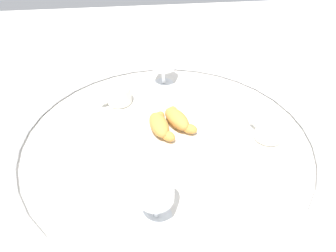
{
  "coord_description": "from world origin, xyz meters",
  "views": [
    {
      "loc": [
        0.67,
        -0.08,
        0.59
      ],
      "look_at": [
        -0.03,
        0.01,
        0.03
      ],
      "focal_mm": 35.02,
      "sensor_mm": 36.0,
      "label": 1
    }
  ],
  "objects": [
    {
      "name": "sugar_packet",
      "position": [
        -0.18,
        0.06,
        0.0
      ],
      "size": [
        0.06,
        0.04,
        0.01
      ],
      "primitive_type": "cube",
      "rotation": [
        0.0,
        0.0,
        0.24
      ],
      "color": "white",
      "rests_on": "ground_plane"
    },
    {
      "name": "pastry_plate",
      "position": [
        -0.03,
        0.01,
        0.01
      ],
      "size": [
        0.23,
        0.23,
        0.02
      ],
      "color": "silver",
      "rests_on": "ground_plane"
    },
    {
      "name": "coffee_cup_far",
      "position": [
        0.03,
        0.27,
        0.03
      ],
      "size": [
        0.14,
        0.14,
        0.06
      ],
      "color": "silver",
      "rests_on": "ground_plane"
    },
    {
      "name": "croissant_large",
      "position": [
        -0.02,
        -0.02,
        0.04
      ],
      "size": [
        0.13,
        0.08,
        0.04
      ],
      "color": "#CC893D",
      "rests_on": "pastry_plate"
    },
    {
      "name": "juice_glass_right",
      "position": [
        0.24,
        -0.05,
        0.09
      ],
      "size": [
        0.08,
        0.08,
        0.14
      ],
      "color": "white",
      "rests_on": "ground_plane"
    },
    {
      "name": "ground_plane",
      "position": [
        0.0,
        0.0,
        0.0
      ],
      "size": [
        2.2,
        2.2,
        0.0
      ],
      "primitive_type": "plane",
      "color": "silver"
    },
    {
      "name": "folded_napkin",
      "position": [
        -0.01,
        -0.23,
        0.0
      ],
      "size": [
        0.14,
        0.14,
        0.01
      ],
      "primitive_type": "cube",
      "rotation": [
        0.0,
        0.0,
        -0.31
      ],
      "color": "silver",
      "rests_on": "ground_plane"
    },
    {
      "name": "croissant_small",
      "position": [
        -0.04,
        0.03,
        0.04
      ],
      "size": [
        0.13,
        0.1,
        0.04
      ],
      "color": "#CC893D",
      "rests_on": "pastry_plate"
    },
    {
      "name": "juice_glass_left",
      "position": [
        -0.3,
        0.02,
        0.09
      ],
      "size": [
        0.08,
        0.08,
        0.14
      ],
      "color": "white",
      "rests_on": "ground_plane"
    },
    {
      "name": "coffee_cup_near",
      "position": [
        -0.19,
        -0.13,
        0.03
      ],
      "size": [
        0.14,
        0.14,
        0.06
      ],
      "color": "silver",
      "rests_on": "ground_plane"
    },
    {
      "name": "table_chrome_rim",
      "position": [
        0.0,
        0.0,
        0.01
      ],
      "size": [
        0.82,
        0.82,
        0.02
      ],
      "primitive_type": "torus",
      "color": "silver",
      "rests_on": "ground_plane"
    }
  ]
}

